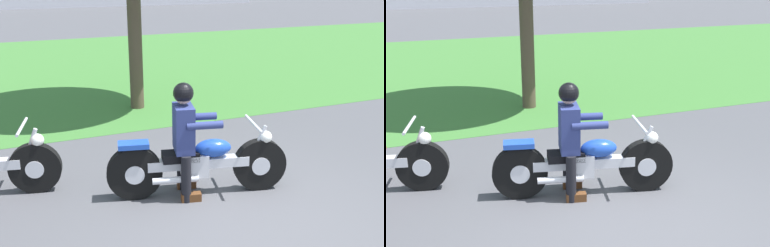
{
  "view_description": "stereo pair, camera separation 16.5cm",
  "coord_description": "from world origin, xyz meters",
  "views": [
    {
      "loc": [
        -2.29,
        -3.67,
        2.62
      ],
      "look_at": [
        -0.2,
        1.25,
        0.85
      ],
      "focal_mm": 43.19,
      "sensor_mm": 36.0,
      "label": 1
    },
    {
      "loc": [
        -2.13,
        -3.73,
        2.62
      ],
      "look_at": [
        -0.2,
        1.25,
        0.85
      ],
      "focal_mm": 43.19,
      "sensor_mm": 36.0,
      "label": 2
    }
  ],
  "objects": [
    {
      "name": "ground",
      "position": [
        0.0,
        0.0,
        0.0
      ],
      "size": [
        120.0,
        120.0,
        0.0
      ],
      "primitive_type": "plane",
      "color": "#4C4C51"
    },
    {
      "name": "grass_verge",
      "position": [
        0.0,
        9.59,
        0.0
      ],
      "size": [
        60.0,
        12.0,
        0.01
      ],
      "primitive_type": "cube",
      "color": "#3D7533",
      "rests_on": "ground"
    },
    {
      "name": "motorcycle_lead",
      "position": [
        -0.2,
        1.05,
        0.4
      ],
      "size": [
        2.18,
        0.8,
        0.89
      ],
      "rotation": [
        0.0,
        0.0,
        -0.23
      ],
      "color": "black",
      "rests_on": "ground"
    },
    {
      "name": "rider_lead",
      "position": [
        -0.36,
        1.09,
        0.82
      ],
      "size": [
        0.62,
        0.55,
        1.41
      ],
      "rotation": [
        0.0,
        0.0,
        -0.23
      ],
      "color": "black",
      "rests_on": "ground"
    }
  ]
}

